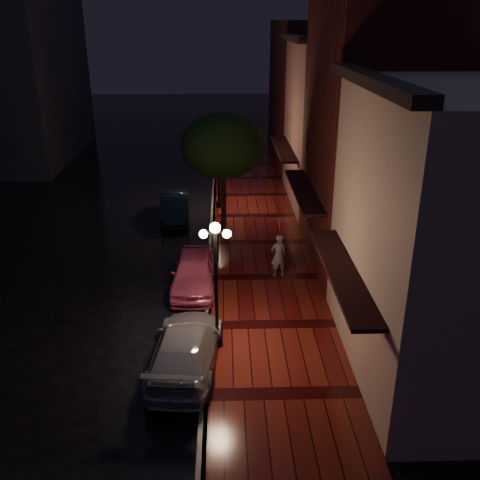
% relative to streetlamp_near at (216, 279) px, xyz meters
% --- Properties ---
extents(ground, '(120.00, 120.00, 0.00)m').
position_rel_streetlamp_near_xyz_m(ground, '(-0.35, 5.00, -2.60)').
color(ground, black).
rests_on(ground, ground).
extents(sidewalk, '(4.50, 60.00, 0.15)m').
position_rel_streetlamp_near_xyz_m(sidewalk, '(1.90, 5.00, -2.53)').
color(sidewalk, '#440C0C').
rests_on(sidewalk, ground).
extents(curb, '(0.25, 60.00, 0.15)m').
position_rel_streetlamp_near_xyz_m(curb, '(-0.35, 5.00, -2.53)').
color(curb, '#595451').
rests_on(curb, ground).
extents(storefront_near, '(5.00, 8.00, 8.50)m').
position_rel_streetlamp_near_xyz_m(storefront_near, '(6.65, -1.00, 1.65)').
color(storefront_near, gray).
rests_on(storefront_near, ground).
extents(storefront_mid, '(5.00, 8.00, 11.00)m').
position_rel_streetlamp_near_xyz_m(storefront_mid, '(6.65, 7.00, 2.90)').
color(storefront_mid, '#511914').
rests_on(storefront_mid, ground).
extents(storefront_far, '(5.00, 8.00, 9.00)m').
position_rel_streetlamp_near_xyz_m(storefront_far, '(6.65, 15.00, 1.90)').
color(storefront_far, '#8C5951').
rests_on(storefront_far, ground).
extents(storefront_extra, '(5.00, 12.00, 10.00)m').
position_rel_streetlamp_near_xyz_m(storefront_extra, '(6.65, 25.00, 2.40)').
color(storefront_extra, '#511914').
rests_on(storefront_extra, ground).
extents(streetlamp_near, '(0.96, 0.36, 4.31)m').
position_rel_streetlamp_near_xyz_m(streetlamp_near, '(0.00, 0.00, 0.00)').
color(streetlamp_near, black).
rests_on(streetlamp_near, sidewalk).
extents(streetlamp_far, '(0.96, 0.36, 4.31)m').
position_rel_streetlamp_near_xyz_m(streetlamp_far, '(0.00, 14.00, 0.00)').
color(streetlamp_far, black).
rests_on(streetlamp_far, sidewalk).
extents(street_tree, '(4.16, 4.16, 5.80)m').
position_rel_streetlamp_near_xyz_m(street_tree, '(0.26, 10.99, 1.64)').
color(street_tree, black).
rests_on(street_tree, sidewalk).
extents(pink_car, '(1.84, 4.33, 1.46)m').
position_rel_streetlamp_near_xyz_m(pink_car, '(-0.95, 4.35, -1.87)').
color(pink_car, '#E35D87').
rests_on(pink_car, ground).
extents(navy_car, '(1.83, 4.37, 1.41)m').
position_rel_streetlamp_near_xyz_m(navy_car, '(-2.40, 12.42, -1.90)').
color(navy_car, black).
rests_on(navy_car, ground).
extents(silver_car, '(2.42, 5.02, 1.41)m').
position_rel_streetlamp_near_xyz_m(silver_car, '(-0.95, -0.96, -1.90)').
color(silver_car, '#A0A1A7').
rests_on(silver_car, ground).
extents(woman_with_umbrella, '(1.07, 1.09, 2.58)m').
position_rel_streetlamp_near_xyz_m(woman_with_umbrella, '(2.50, 5.07, -0.74)').
color(woman_with_umbrella, silver).
rests_on(woman_with_umbrella, sidewalk).
extents(parking_meter, '(0.14, 0.12, 1.41)m').
position_rel_streetlamp_near_xyz_m(parking_meter, '(-0.01, 6.57, -1.60)').
color(parking_meter, black).
rests_on(parking_meter, sidewalk).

